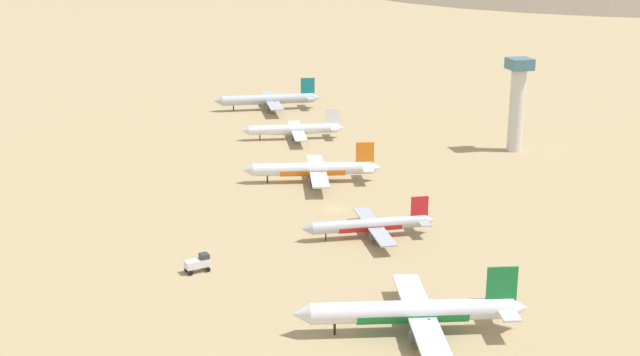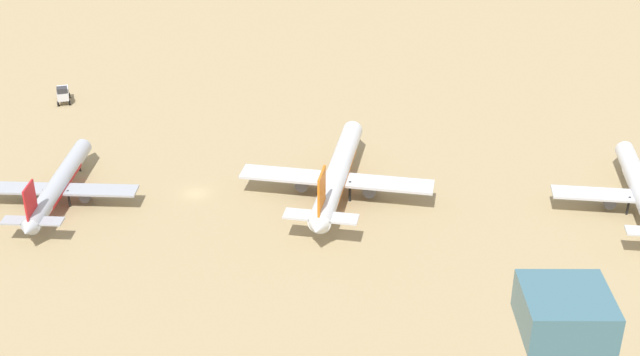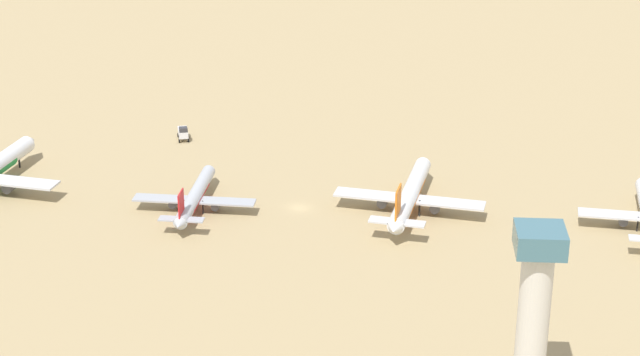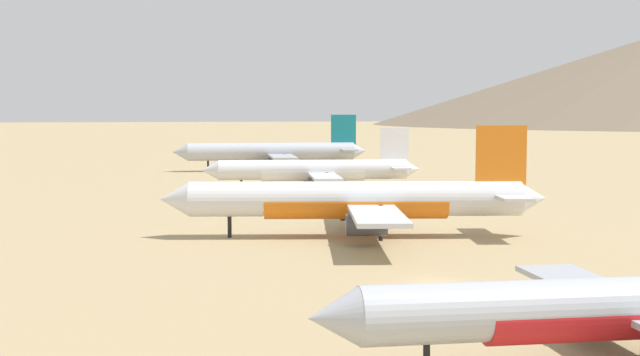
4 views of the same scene
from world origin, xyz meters
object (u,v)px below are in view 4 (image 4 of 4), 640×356
parked_jet_0 (274,152)px  parked_jet_2 (359,200)px  parked_jet_3 (636,308)px  parked_jet_1 (315,170)px

parked_jet_0 → parked_jet_2: bearing=86.6°
parked_jet_0 → parked_jet_3: parked_jet_0 is taller
parked_jet_1 → parked_jet_3: 95.66m
parked_jet_0 → parked_jet_2: parked_jet_0 is taller
parked_jet_1 → parked_jet_2: (5.24, 49.42, 0.44)m
parked_jet_0 → parked_jet_1: size_ratio=1.19×
parked_jet_1 → parked_jet_2: parked_jet_2 is taller
parked_jet_1 → parked_jet_3: parked_jet_1 is taller
parked_jet_2 → parked_jet_3: 46.29m
parked_jet_0 → parked_jet_3: (3.01, 143.12, -0.95)m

